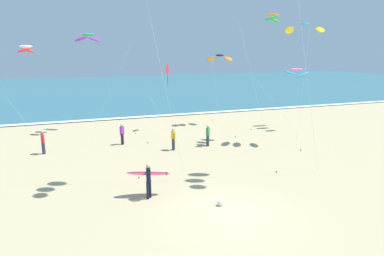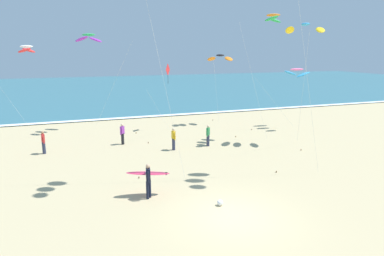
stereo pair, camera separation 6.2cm
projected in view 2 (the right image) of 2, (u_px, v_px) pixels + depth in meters
ground_plane at (233, 217)px, 14.37m from camera, size 160.00×160.00×0.00m
ocean_water at (107, 88)px, 62.80m from camera, size 160.00×60.00×0.08m
shoreline_foam at (136, 117)px, 35.47m from camera, size 160.00×0.89×0.01m
surfer_lead at (148, 176)px, 16.13m from camera, size 2.14×1.05×1.71m
kite_arc_amber_near at (273, 18)px, 24.75m from camera, size 3.02×2.75×9.47m
kite_arc_emerald_mid at (89, 38)px, 28.28m from camera, size 4.51×3.84×8.24m
kite_arc_rose_high at (297, 72)px, 30.07m from camera, size 4.88×2.64×5.34m
kite_arc_cobalt_low at (305, 28)px, 24.25m from camera, size 3.00×3.27×8.78m
kite_arc_ivory_close at (27, 49)px, 26.04m from camera, size 4.23×2.25×7.26m
kite_diamond_scarlet_outer at (167, 73)px, 29.07m from camera, size 3.06×4.47×5.77m
kite_arc_charcoal_extra at (220, 58)px, 31.29m from camera, size 2.43×2.21×6.54m
bystander_yellow_top at (174, 139)px, 23.87m from camera, size 0.23×0.49×1.59m
bystander_green_top at (208, 135)px, 24.87m from camera, size 0.36×0.40×1.59m
bystander_red_top at (43, 142)px, 23.00m from camera, size 0.25×0.49×1.59m
bystander_purple_top at (122, 134)px, 25.32m from camera, size 0.38×0.38×1.59m
beach_ball at (220, 203)px, 15.39m from camera, size 0.28×0.28×0.28m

